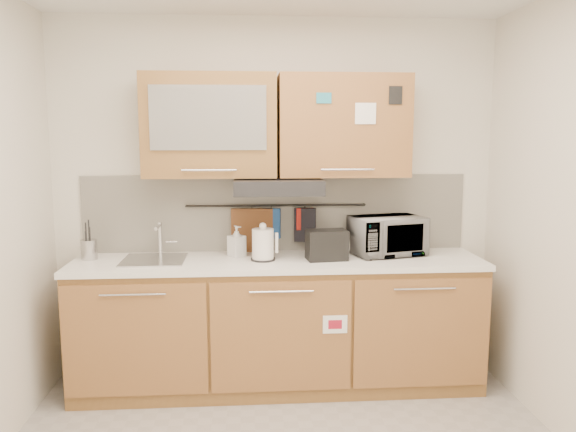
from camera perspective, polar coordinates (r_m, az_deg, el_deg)
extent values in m
plane|color=silver|center=(4.13, -1.22, 1.72)|extent=(3.20, 0.00, 3.20)
cube|color=olive|center=(4.03, -0.96, -11.03)|extent=(2.80, 0.60, 0.88)
cube|color=black|center=(4.17, -0.95, -16.08)|extent=(2.80, 0.54, 0.10)
cube|color=#A26D39|center=(3.79, -15.26, -12.12)|extent=(0.91, 0.02, 0.74)
cylinder|color=silver|center=(3.67, -15.52, -7.71)|extent=(0.41, 0.01, 0.01)
cube|color=#A26D39|center=(3.73, -0.69, -12.18)|extent=(0.91, 0.02, 0.74)
cylinder|color=silver|center=(3.60, -0.68, -7.70)|extent=(0.41, 0.01, 0.01)
cube|color=#A26D39|center=(3.89, 13.45, -11.51)|extent=(0.91, 0.02, 0.74)
cylinder|color=silver|center=(3.77, 13.73, -7.20)|extent=(0.41, 0.01, 0.01)
cube|color=white|center=(3.89, -0.97, -4.67)|extent=(2.82, 0.62, 0.04)
cube|color=silver|center=(4.13, -1.21, 0.32)|extent=(2.80, 0.02, 0.56)
cube|color=olive|center=(3.93, -7.92, 9.05)|extent=(0.90, 0.35, 0.70)
cube|color=silver|center=(3.75, -8.12, 9.85)|extent=(0.76, 0.02, 0.42)
cube|color=#A26D39|center=(3.98, 5.60, 9.08)|extent=(0.90, 0.35, 0.70)
cube|color=white|center=(3.82, 7.88, 10.27)|extent=(0.14, 0.00, 0.14)
cube|color=black|center=(3.87, -1.04, 3.06)|extent=(0.60, 0.46, 0.10)
cube|color=silver|center=(3.94, -13.45, -4.50)|extent=(0.42, 0.40, 0.03)
cylinder|color=silver|center=(4.07, -12.87, -2.29)|extent=(0.03, 0.03, 0.24)
cylinder|color=silver|center=(3.98, -13.09, -1.08)|extent=(0.02, 0.18, 0.02)
cylinder|color=black|center=(4.08, -1.19, 1.08)|extent=(1.30, 0.02, 0.02)
cylinder|color=#ACACB0|center=(4.10, -19.55, -3.23)|extent=(0.13, 0.13, 0.14)
cylinder|color=black|center=(4.10, -19.80, -2.39)|extent=(0.01, 0.01, 0.26)
cylinder|color=black|center=(4.07, -19.45, -2.64)|extent=(0.01, 0.01, 0.23)
cylinder|color=black|center=(4.10, -19.53, -2.24)|extent=(0.01, 0.01, 0.27)
cylinder|color=black|center=(4.08, -19.82, -2.84)|extent=(0.01, 0.01, 0.20)
cylinder|color=white|center=(3.83, -2.57, -2.92)|extent=(0.16, 0.16, 0.22)
sphere|color=white|center=(3.81, -2.58, -1.03)|extent=(0.05, 0.05, 0.05)
cube|color=white|center=(3.84, -1.18, -2.73)|extent=(0.02, 0.03, 0.14)
cylinder|color=black|center=(3.85, -2.56, -4.39)|extent=(0.17, 0.17, 0.01)
cube|color=black|center=(3.85, 3.96, -2.95)|extent=(0.29, 0.19, 0.21)
cube|color=black|center=(3.82, 3.26, -1.58)|extent=(0.09, 0.13, 0.01)
cube|color=black|center=(3.85, 4.68, -1.53)|extent=(0.09, 0.13, 0.01)
imported|color=#999999|center=(4.07, 10.03, -1.98)|extent=(0.56, 0.45, 0.27)
imported|color=#999999|center=(3.97, -5.24, -2.55)|extent=(0.14, 0.14, 0.22)
cube|color=brown|center=(4.09, -3.66, -1.85)|extent=(0.30, 0.04, 0.37)
cube|color=navy|center=(4.09, -1.70, -0.75)|extent=(0.14, 0.07, 0.22)
cube|color=black|center=(4.10, 1.74, -0.91)|extent=(0.16, 0.08, 0.25)
cube|color=red|center=(4.10, 1.73, -0.30)|extent=(0.13, 0.05, 0.16)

